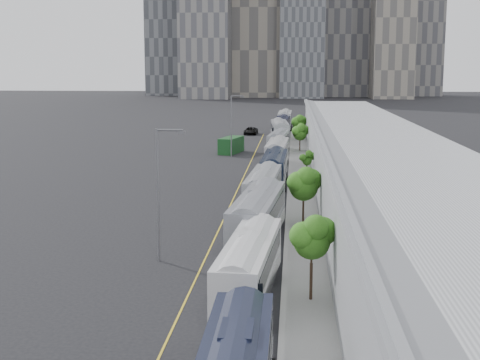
# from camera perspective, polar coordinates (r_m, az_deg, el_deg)

# --- Properties ---
(sidewalk) EXTENTS (10.00, 170.00, 0.12)m
(sidewalk) POSITION_cam_1_polar(r_m,az_deg,el_deg) (58.38, 8.81, -3.73)
(sidewalk) COLOR gray
(sidewalk) RESTS_ON ground
(lane_line) EXTENTS (0.12, 160.00, 0.02)m
(lane_line) POSITION_cam_1_polar(r_m,az_deg,el_deg) (58.55, -1.52, -3.63)
(lane_line) COLOR gold
(lane_line) RESTS_ON ground
(depot) EXTENTS (12.45, 160.40, 7.20)m
(depot) POSITION_cam_1_polar(r_m,az_deg,el_deg) (58.14, 12.82, -0.43)
(depot) COLOR gray
(depot) RESTS_ON ground
(bus_2) EXTENTS (3.42, 12.71, 3.67)m
(bus_2) POSITION_cam_1_polar(r_m,az_deg,el_deg) (39.45, 0.82, -7.83)
(bus_2) COLOR silver
(bus_2) RESTS_ON ground
(bus_3) EXTENTS (3.96, 13.96, 4.03)m
(bus_3) POSITION_cam_1_polar(r_m,az_deg,el_deg) (51.46, 1.54, -3.53)
(bus_3) COLOR gray
(bus_3) RESTS_ON ground
(bus_4) EXTENTS (3.25, 12.80, 3.71)m
(bus_4) POSITION_cam_1_polar(r_m,az_deg,el_deg) (64.16, 2.00, -1.05)
(bus_4) COLOR #94979D
(bus_4) RESTS_ON ground
(bus_5) EXTENTS (2.90, 12.86, 3.74)m
(bus_5) POSITION_cam_1_polar(r_m,az_deg,el_deg) (77.39, 2.95, 0.77)
(bus_5) COLOR black
(bus_5) RESTS_ON ground
(bus_6) EXTENTS (3.06, 12.76, 3.70)m
(bus_6) POSITION_cam_1_polar(r_m,az_deg,el_deg) (91.77, 3.19, 2.13)
(bus_6) COLOR #B6B6B8
(bus_6) RESTS_ON ground
(bus_7) EXTENTS (3.43, 12.13, 3.50)m
(bus_7) POSITION_cam_1_polar(r_m,az_deg,el_deg) (106.94, 3.32, 3.13)
(bus_7) COLOR gray
(bus_7) RESTS_ON ground
(bus_8) EXTENTS (3.75, 14.00, 4.04)m
(bus_8) POSITION_cam_1_polar(r_m,az_deg,el_deg) (122.23, 3.41, 4.03)
(bus_8) COLOR #92949B
(bus_8) RESTS_ON ground
(bus_9) EXTENTS (3.66, 13.09, 3.78)m
(bus_9) POSITION_cam_1_polar(r_m,az_deg,el_deg) (135.72, 3.51, 4.52)
(bus_9) COLOR black
(bus_9) RESTS_ON ground
(bus_10) EXTENTS (3.09, 14.01, 4.08)m
(bus_10) POSITION_cam_1_polar(r_m,az_deg,el_deg) (150.00, 3.85, 5.04)
(bus_10) COLOR #B4B3B6
(bus_10) RESTS_ON ground
(tree_1) EXTENTS (2.13, 2.13, 4.97)m
(tree_1) POSITION_cam_1_polar(r_m,az_deg,el_deg) (38.34, 6.15, -4.77)
(tree_1) COLOR black
(tree_1) RESTS_ON ground
(tree_2) EXTENTS (2.52, 2.52, 4.94)m
(tree_2) POSITION_cam_1_polar(r_m,az_deg,el_deg) (57.59, 5.45, -0.18)
(tree_2) COLOR black
(tree_2) RESTS_ON ground
(tree_3) EXTENTS (1.14, 1.14, 3.41)m
(tree_3) POSITION_cam_1_polar(r_m,az_deg,el_deg) (78.50, 5.74, 1.72)
(tree_3) COLOR black
(tree_3) RESTS_ON ground
(tree_4) EXTENTS (2.28, 2.28, 4.40)m
(tree_4) POSITION_cam_1_polar(r_m,az_deg,el_deg) (108.88, 5.14, 4.15)
(tree_4) COLOR black
(tree_4) RESTS_ON ground
(tree_5) EXTENTS (2.45, 2.45, 4.60)m
(tree_5) POSITION_cam_1_polar(r_m,az_deg,el_deg) (127.22, 5.04, 4.97)
(tree_5) COLOR black
(tree_5) RESTS_ON ground
(street_lamp_near) EXTENTS (2.04, 0.22, 9.28)m
(street_lamp_near) POSITION_cam_1_polar(r_m,az_deg,el_deg) (46.14, -6.81, -0.51)
(street_lamp_near) COLOR #59595E
(street_lamp_near) RESTS_ON ground
(street_lamp_far) EXTENTS (2.04, 0.22, 9.34)m
(street_lamp_far) POSITION_cam_1_polar(r_m,az_deg,el_deg) (101.30, -0.65, 5.00)
(street_lamp_far) COLOR #59595E
(street_lamp_far) RESTS_ON ground
(shipping_container) EXTENTS (3.73, 6.92, 2.51)m
(shipping_container) POSITION_cam_1_polar(r_m,az_deg,el_deg) (106.43, -0.76, 2.99)
(shipping_container) COLOR #123B18
(shipping_container) RESTS_ON ground
(suv) EXTENTS (2.80, 5.53, 1.50)m
(suv) POSITION_cam_1_polar(r_m,az_deg,el_deg) (136.72, 0.93, 4.22)
(suv) COLOR black
(suv) RESTS_ON ground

